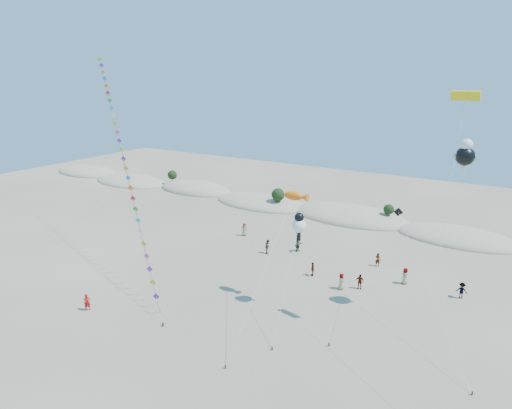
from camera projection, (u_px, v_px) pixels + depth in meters
The scene contains 10 objects.
ground at pixel (140, 384), 31.12m from camera, with size 160.00×160.00×0.00m, color #7D6D57.
dune_ridge at pixel (356, 218), 67.61m from camera, with size 145.30×11.49×5.57m.
kite_train at pixel (123, 156), 49.81m from camera, with size 27.54×18.60×24.67m.
fish_kite at pixel (296, 197), 40.35m from camera, with size 2.50×13.17×11.10m.
cartoon_kite_low at pixel (299, 224), 39.48m from camera, with size 2.17×8.26×9.51m.
cartoon_kite_high at pixel (465, 154), 36.37m from camera, with size 8.32×11.60×16.47m.
parafoil_kite at pixel (465, 103), 31.67m from camera, with size 2.14×12.31×20.50m.
dark_kite at pixel (417, 258), 37.92m from camera, with size 9.22×12.12×9.29m.
flyer_foreground at pixel (87, 302), 40.73m from camera, with size 0.61×0.40×1.68m, color #B2110E.
beachgoers at pixel (331, 261), 49.93m from camera, with size 29.45×9.15×1.83m.
Camera 1 is at (20.73, -17.99, 21.39)m, focal length 30.00 mm.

